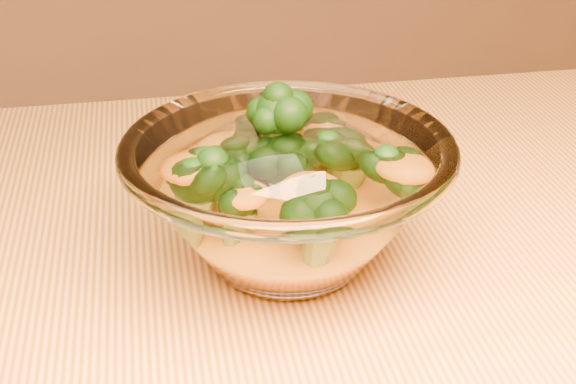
{
  "coord_description": "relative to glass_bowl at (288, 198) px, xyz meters",
  "views": [
    {
      "loc": [
        -0.0,
        -0.34,
        1.05
      ],
      "look_at": [
        0.08,
        0.09,
        0.8
      ],
      "focal_mm": 50.0,
      "sensor_mm": 36.0,
      "label": 1
    }
  ],
  "objects": [
    {
      "name": "glass_bowl",
      "position": [
        0.0,
        0.0,
        0.0
      ],
      "size": [
        0.21,
        0.21,
        0.09
      ],
      "color": "white",
      "rests_on": "table"
    },
    {
      "name": "cheese_sauce",
      "position": [
        0.0,
        0.0,
        -0.02
      ],
      "size": [
        0.12,
        0.12,
        0.03
      ],
      "primitive_type": "ellipsoid",
      "color": "orange",
      "rests_on": "glass_bowl"
    },
    {
      "name": "broccoli_heap",
      "position": [
        -0.0,
        0.0,
        0.02
      ],
      "size": [
        0.16,
        0.14,
        0.08
      ],
      "color": "black",
      "rests_on": "cheese_sauce"
    }
  ]
}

